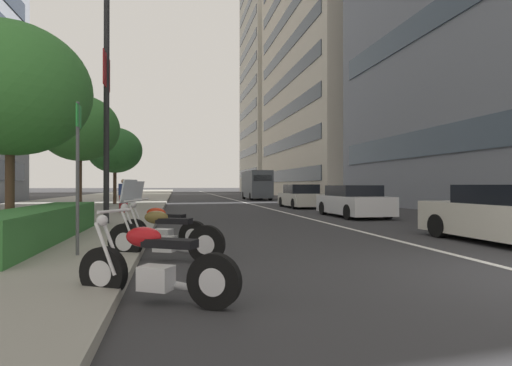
% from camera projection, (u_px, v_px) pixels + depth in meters
% --- Properties ---
extents(sidewalk_right_plaza, '(160.00, 10.90, 0.15)m').
position_uv_depth(sidewalk_right_plaza, '(100.00, 201.00, 32.97)').
color(sidewalk_right_plaza, gray).
rests_on(sidewalk_right_plaza, ground).
extents(lane_centre_stripe, '(110.00, 0.16, 0.01)m').
position_uv_depth(lane_centre_stripe, '(231.00, 199.00, 40.15)').
color(lane_centre_stripe, silver).
rests_on(lane_centre_stripe, ground).
extents(motorcycle_nearest_camera, '(1.13, 1.90, 1.09)m').
position_uv_depth(motorcycle_nearest_camera, '(155.00, 268.00, 4.72)').
color(motorcycle_nearest_camera, black).
rests_on(motorcycle_nearest_camera, ground).
extents(motorcycle_second_in_row, '(1.07, 2.12, 1.50)m').
position_uv_depth(motorcycle_second_in_row, '(163.00, 237.00, 7.33)').
color(motorcycle_second_in_row, black).
rests_on(motorcycle_second_in_row, ground).
extents(motorcycle_far_end_row, '(1.16, 1.89, 1.48)m').
position_uv_depth(motorcycle_far_end_row, '(161.00, 229.00, 8.66)').
color(motorcycle_far_end_row, black).
rests_on(motorcycle_far_end_row, ground).
extents(car_following_behind, '(4.29, 1.94, 1.39)m').
position_uv_depth(car_following_behind, '(353.00, 202.00, 17.67)').
color(car_following_behind, silver).
rests_on(car_following_behind, ground).
extents(car_mid_block_traffic, '(4.17, 1.93, 1.43)m').
position_uv_depth(car_mid_block_traffic, '(301.00, 197.00, 24.84)').
color(car_mid_block_traffic, beige).
rests_on(car_mid_block_traffic, ground).
extents(delivery_van_ahead, '(6.00, 2.09, 2.73)m').
position_uv_depth(delivery_van_ahead, '(256.00, 184.00, 38.69)').
color(delivery_van_ahead, '#4C5156').
rests_on(delivery_van_ahead, ground).
extents(parking_sign_by_curb, '(0.32, 0.06, 2.72)m').
position_uv_depth(parking_sign_by_curb, '(78.00, 163.00, 7.12)').
color(parking_sign_by_curb, '#47494C').
rests_on(parking_sign_by_curb, sidewalk_right_plaza).
extents(street_lamp_with_banners, '(1.26, 2.39, 9.14)m').
position_uv_depth(street_lamp_with_banners, '(117.00, 59.00, 13.17)').
color(street_lamp_with_banners, '#232326').
rests_on(street_lamp_with_banners, sidewalk_right_plaza).
extents(clipped_hedge_bed, '(6.66, 1.10, 0.73)m').
position_uv_depth(clipped_hedge_bed, '(38.00, 225.00, 8.92)').
color(clipped_hedge_bed, '#337033').
rests_on(clipped_hedge_bed, sidewalk_right_plaza).
extents(street_tree_mid_sidewalk, '(3.98, 3.98, 5.39)m').
position_uv_depth(street_tree_mid_sidewalk, '(10.00, 90.00, 10.30)').
color(street_tree_mid_sidewalk, '#473323').
rests_on(street_tree_mid_sidewalk, sidewalk_right_plaza).
extents(street_tree_near_plaza_corner, '(3.50, 3.50, 5.31)m').
position_uv_depth(street_tree_near_plaza_corner, '(80.00, 128.00, 18.16)').
color(street_tree_near_plaza_corner, '#473323').
rests_on(street_tree_near_plaza_corner, sidewalk_right_plaza).
extents(street_tree_far_plaza, '(3.54, 3.54, 5.06)m').
position_uv_depth(street_tree_far_plaza, '(115.00, 150.00, 26.66)').
color(street_tree_far_plaza, '#473323').
rests_on(street_tree_far_plaza, sidewalk_right_plaza).
extents(pedestrian_on_plaza, '(0.47, 0.46, 1.52)m').
position_uv_depth(pedestrian_on_plaza, '(123.00, 196.00, 18.35)').
color(pedestrian_on_plaza, maroon).
rests_on(pedestrian_on_plaza, sidewalk_right_plaza).
extents(office_tower_far_left_down_avenue, '(27.97, 14.26, 32.29)m').
position_uv_depth(office_tower_far_left_down_avenue, '(339.00, 71.00, 51.69)').
color(office_tower_far_left_down_avenue, beige).
rests_on(office_tower_far_left_down_avenue, ground).
extents(office_tower_near_left, '(19.57, 15.50, 46.28)m').
position_uv_depth(office_tower_near_left, '(286.00, 74.00, 78.48)').
color(office_tower_near_left, '#B7B2A3').
rests_on(office_tower_near_left, ground).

